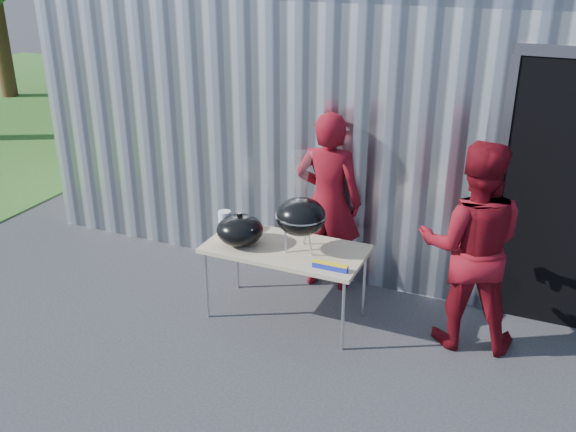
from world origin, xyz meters
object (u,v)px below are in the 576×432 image
at_px(kettle_grill, 301,209).
at_px(person_bystander, 471,246).
at_px(folding_table, 286,251).
at_px(person_cook, 328,202).

bearing_deg(kettle_grill, person_bystander, 10.99).
xyz_separation_m(folding_table, person_bystander, (1.64, 0.28, 0.24)).
distance_m(folding_table, person_bystander, 1.68).
bearing_deg(person_bystander, kettle_grill, 1.24).
height_order(kettle_grill, person_cook, person_cook).
xyz_separation_m(person_cook, person_bystander, (1.50, -0.49, 0.01)).
height_order(kettle_grill, person_bystander, person_bystander).
xyz_separation_m(folding_table, kettle_grill, (0.15, -0.01, 0.46)).
xyz_separation_m(kettle_grill, person_bystander, (1.48, 0.29, -0.21)).
distance_m(kettle_grill, person_cook, 0.81).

